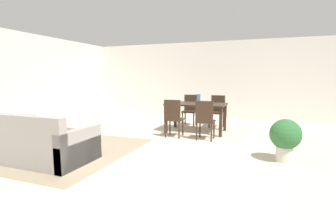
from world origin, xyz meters
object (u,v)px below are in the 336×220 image
object	(u,v)px
dining_chair_far_right	(217,109)
book_on_ottoman	(72,124)
ottoman_table	(75,132)
couch	(30,144)
dining_chair_near_right	(205,118)
dining_table	(196,107)
potted_plant	(285,137)
dining_chair_far_left	(190,108)
dining_chair_near_left	(173,116)
vase_centerpiece	(198,99)

from	to	relation	value
dining_chair_far_right	book_on_ottoman	distance (m)	3.99
ottoman_table	couch	bearing A→B (deg)	-85.40
couch	dining_chair_near_right	world-z (taller)	dining_chair_near_right
dining_table	potted_plant	size ratio (longest dim) A/B	2.08
couch	book_on_ottoman	world-z (taller)	couch
dining_table	ottoman_table	bearing A→B (deg)	-138.08
dining_chair_near_right	book_on_ottoman	xyz separation A→B (m)	(-2.76, -1.20, -0.11)
couch	potted_plant	xyz separation A→B (m)	(4.19, 1.46, 0.15)
dining_chair_far_left	dining_chair_near_left	bearing A→B (deg)	-88.56
vase_centerpiece	ottoman_table	bearing A→B (deg)	-138.27
dining_chair_near_right	dining_chair_far_left	bearing A→B (deg)	116.25
dining_table	potted_plant	xyz separation A→B (m)	(2.03, -1.80, -0.22)
dining_chair_far_left	dining_chair_near_right	bearing A→B (deg)	-63.75
book_on_ottoman	ottoman_table	bearing A→B (deg)	0.30
dining_chair_near_right	dining_table	bearing A→B (deg)	116.74
couch	potted_plant	distance (m)	4.44
dining_chair_far_left	couch	bearing A→B (deg)	-113.53
dining_table	potted_plant	distance (m)	2.72
dining_chair_near_right	book_on_ottoman	size ratio (longest dim) A/B	3.54
dining_chair_near_left	book_on_ottoman	distance (m)	2.33
book_on_ottoman	potted_plant	size ratio (longest dim) A/B	0.35
couch	ottoman_table	distance (m)	1.24
dining_chair_far_right	book_on_ottoman	world-z (taller)	dining_chair_far_right
dining_chair_far_left	vase_centerpiece	xyz separation A→B (m)	(0.44, -0.78, 0.36)
ottoman_table	book_on_ottoman	distance (m)	0.20
ottoman_table	dining_table	bearing A→B (deg)	41.92
dining_chair_near_left	dining_chair_near_right	size ratio (longest dim) A/B	1.00
ottoman_table	dining_table	size ratio (longest dim) A/B	0.68
ottoman_table	dining_chair_far_right	distance (m)	3.94
couch	dining_chair_far_right	bearing A→B (deg)	57.84
book_on_ottoman	dining_chair_near_right	bearing A→B (deg)	23.40
dining_chair_near_left	potted_plant	bearing A→B (deg)	-22.33
dining_table	dining_chair_far_left	bearing A→B (deg)	115.73
couch	book_on_ottoman	size ratio (longest dim) A/B	8.42
vase_centerpiece	potted_plant	size ratio (longest dim) A/B	0.33
ottoman_table	dining_table	xyz separation A→B (m)	(2.26, 2.03, 0.44)
couch	vase_centerpiece	xyz separation A→B (m)	(2.21, 3.30, 0.59)
dining_chair_near_right	dining_chair_far_right	xyz separation A→B (m)	(-0.00, 1.68, 0.00)
dining_chair_far_left	dining_chair_far_right	world-z (taller)	same
couch	dining_chair_far_right	size ratio (longest dim) A/B	2.38
couch	dining_chair_near_left	size ratio (longest dim) A/B	2.38
dining_table	potted_plant	world-z (taller)	dining_table
dining_chair_far_right	vase_centerpiece	world-z (taller)	vase_centerpiece
dining_chair_near_right	potted_plant	world-z (taller)	dining_chair_near_right
dining_table	vase_centerpiece	distance (m)	0.23
dining_chair_far_right	potted_plant	size ratio (longest dim) A/B	1.24
dining_table	dining_chair_far_right	world-z (taller)	dining_chair_far_right
potted_plant	ottoman_table	bearing A→B (deg)	-176.96
dining_table	dining_chair_far_right	xyz separation A→B (m)	(0.42, 0.85, -0.14)
dining_chair_near_left	potted_plant	world-z (taller)	dining_chair_near_left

